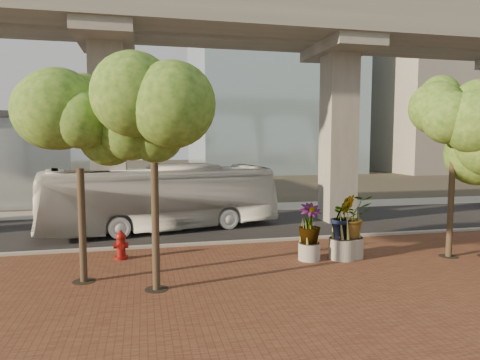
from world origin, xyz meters
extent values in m
plane|color=#363227|center=(0.00, 0.00, 0.00)|extent=(160.00, 160.00, 0.00)
cube|color=brown|center=(0.00, -8.00, 0.03)|extent=(70.00, 13.00, 0.06)
cube|color=black|center=(0.00, 2.00, 0.02)|extent=(90.00, 8.00, 0.04)
cube|color=#9F9D94|center=(0.00, -2.00, 0.08)|extent=(70.00, 0.25, 0.16)
cube|color=#9F9D94|center=(0.00, 7.50, 0.03)|extent=(90.00, 3.00, 0.06)
cube|color=#9B988D|center=(0.00, 0.40, 10.50)|extent=(72.00, 2.40, 1.80)
cube|color=#9B988D|center=(0.00, 3.60, 10.50)|extent=(72.00, 2.40, 1.80)
cube|color=#9B988D|center=(0.00, 4.70, 11.90)|extent=(72.00, 0.12, 1.00)
cube|color=gray|center=(38.00, 36.00, 12.00)|extent=(18.00, 16.00, 24.00)
imported|color=silver|center=(-3.53, 1.57, 1.61)|extent=(11.88, 4.94, 3.23)
cylinder|color=maroon|center=(-5.26, -3.46, 0.11)|extent=(0.48, 0.48, 0.11)
cylinder|color=maroon|center=(-5.26, -3.46, 0.50)|extent=(0.32, 0.32, 0.77)
sphere|color=maroon|center=(-5.26, -3.46, 0.89)|extent=(0.37, 0.37, 0.37)
cylinder|color=maroon|center=(-5.26, -3.46, 1.06)|extent=(0.11, 0.11, 0.13)
cylinder|color=maroon|center=(-5.26, -3.46, 0.57)|extent=(0.53, 0.21, 0.21)
cylinder|color=#9B948C|center=(3.14, -5.12, 0.44)|extent=(0.98, 0.98, 0.76)
imported|color=#2C5817|center=(3.14, -5.12, 1.63)|extent=(2.17, 2.17, 1.63)
cylinder|color=gray|center=(1.50, -5.12, 0.37)|extent=(0.80, 0.80, 0.62)
imported|color=#2C5817|center=(1.50, -5.12, 1.42)|extent=(1.96, 1.96, 1.47)
cylinder|color=#9A978B|center=(2.75, -5.26, 0.44)|extent=(0.99, 0.99, 0.77)
imported|color=#2C5817|center=(2.75, -5.26, 1.65)|extent=(2.20, 2.20, 1.65)
cylinder|color=#4C3F2B|center=(-6.27, -5.85, 1.83)|extent=(0.22, 0.22, 3.54)
cylinder|color=black|center=(-6.27, -5.85, 0.07)|extent=(0.70, 0.70, 0.01)
cylinder|color=#4C3F2B|center=(-4.08, -7.08, 1.93)|extent=(0.22, 0.22, 3.75)
cylinder|color=black|center=(-4.08, -7.08, 0.07)|extent=(0.70, 0.70, 0.01)
cylinder|color=#4C3F2B|center=(6.83, -5.87, 2.16)|extent=(0.22, 0.22, 4.21)
cylinder|color=black|center=(6.83, -5.87, 0.07)|extent=(0.70, 0.70, 0.01)
cylinder|color=#28292D|center=(8.17, 6.22, 4.32)|extent=(0.15, 0.15, 8.56)
cube|color=#28292D|center=(8.17, 5.68, 8.60)|extent=(0.16, 1.07, 0.16)
cube|color=silver|center=(8.17, 5.15, 8.49)|extent=(0.43, 0.21, 0.13)
camera|label=1|loc=(-4.39, -19.58, 4.44)|focal=32.00mm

